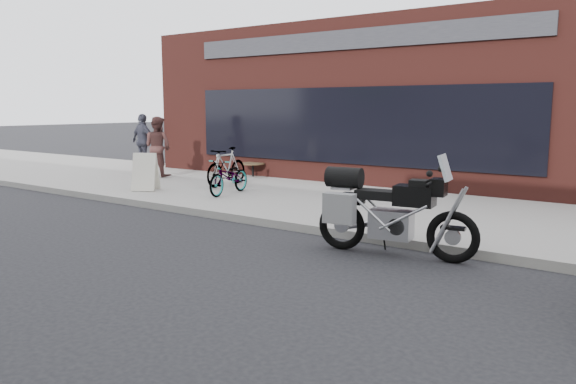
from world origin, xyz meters
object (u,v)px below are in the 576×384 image
at_px(bicycle_rear, 227,167).
at_px(sandwich_sign, 145,172).
at_px(bicycle_front, 229,177).
at_px(cafe_patron_right, 143,141).
at_px(cafe_table, 253,164).
at_px(motorcycle, 384,211).
at_px(cafe_patron_left, 158,147).

xyz_separation_m(bicycle_rear, sandwich_sign, (-1.09, -1.76, -0.04)).
height_order(bicycle_front, cafe_patron_right, cafe_patron_right).
relative_size(bicycle_front, cafe_table, 2.22).
distance_m(bicycle_rear, cafe_patron_right, 5.57).
bearing_deg(sandwich_sign, motorcycle, -42.49).
height_order(bicycle_rear, cafe_patron_left, cafe_patron_left).
bearing_deg(cafe_table, motorcycle, -37.87).
distance_m(motorcycle, sandwich_sign, 7.44).
height_order(motorcycle, cafe_patron_right, cafe_patron_right).
xyz_separation_m(bicycle_rear, cafe_table, (-0.68, 1.91, -0.13)).
bearing_deg(cafe_patron_right, bicycle_front, 160.81).
bearing_deg(bicycle_rear, cafe_patron_right, 156.29).
bearing_deg(bicycle_rear, cafe_table, 103.70).
bearing_deg(motorcycle, cafe_patron_right, 147.99).
height_order(bicycle_front, bicycle_rear, bicycle_rear).
height_order(sandwich_sign, cafe_patron_right, cafe_patron_right).
relative_size(bicycle_front, cafe_patron_right, 0.87).
xyz_separation_m(motorcycle, bicycle_front, (-5.15, 2.38, -0.10)).
xyz_separation_m(bicycle_front, cafe_patron_left, (-3.98, 1.34, 0.47)).
distance_m(cafe_table, cafe_patron_left, 2.84).
bearing_deg(sandwich_sign, bicycle_rear, 28.53).
relative_size(motorcycle, sandwich_sign, 2.64).
relative_size(cafe_table, cafe_patron_left, 0.40).
xyz_separation_m(motorcycle, cafe_table, (-6.84, 5.32, -0.14)).
bearing_deg(cafe_patron_left, motorcycle, 149.92).
xyz_separation_m(cafe_table, cafe_patron_left, (-2.28, -1.61, 0.51)).
bearing_deg(motorcycle, sandwich_sign, 159.26).
xyz_separation_m(bicycle_front, bicycle_rear, (-1.02, 1.04, 0.08)).
bearing_deg(cafe_patron_right, cafe_table, -173.17).
xyz_separation_m(motorcycle, cafe_patron_right, (-11.45, 5.12, 0.39)).
distance_m(sandwich_sign, cafe_patron_left, 2.81).
height_order(cafe_patron_left, cafe_patron_right, cafe_patron_right).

